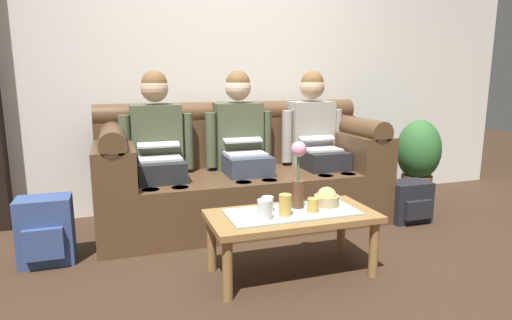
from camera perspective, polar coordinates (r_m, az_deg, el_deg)
ground_plane at (r=2.62m, az=5.72°, el=-15.73°), size 14.00×14.00×0.00m
back_wall_patterned at (r=3.96m, az=-4.27°, el=15.00°), size 6.00×0.12×2.90m
couch at (r=3.53m, az=-1.90°, el=-2.15°), size 2.25×0.88×0.96m
person_left at (r=3.35m, az=-12.83°, el=1.88°), size 0.56×0.67×1.22m
person_middle at (r=3.47m, az=-1.91°, el=2.47°), size 0.56×0.67×1.22m
person_right at (r=3.71m, az=7.93°, el=2.93°), size 0.56×0.67×1.22m
coffee_table at (r=2.59m, az=4.77°, el=-8.04°), size 0.99×0.48×0.39m
flower_vase at (r=2.59m, az=5.62°, el=-1.76°), size 0.09×0.09×0.41m
snack_bowl at (r=2.70m, az=9.33°, el=-5.04°), size 0.15×0.15×0.13m
cup_near_left at (r=2.41m, az=1.13°, el=-6.58°), size 0.08×0.08×0.11m
cup_near_right at (r=2.57m, az=7.56°, el=-5.93°), size 0.07×0.07×0.08m
cup_far_center at (r=2.55m, az=1.54°, el=-5.85°), size 0.07×0.07×0.09m
cup_far_left at (r=2.48m, az=3.89°, el=-5.95°), size 0.07×0.07×0.12m
backpack_right at (r=3.76m, az=19.54°, el=-5.23°), size 0.34×0.27×0.33m
backpack_left at (r=3.06m, az=-26.09°, el=-8.49°), size 0.32×0.26×0.43m
potted_plant at (r=4.29m, az=20.69°, el=0.35°), size 0.40×0.40×0.78m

